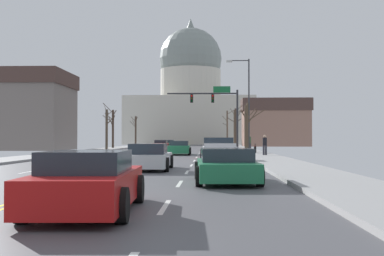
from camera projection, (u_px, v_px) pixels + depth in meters
The scene contains 25 objects.
ground at pixel (156, 156), 39.73m from camera, with size 20.00×180.00×0.20m.
signal_gantry at pixel (218, 105), 52.74m from camera, with size 7.91×0.41×7.09m.
street_lamp_right at pixel (246, 98), 44.53m from camera, with size 2.18×0.24×8.78m.
capitol_building at pixel (191, 98), 114.38m from camera, with size 29.69×19.85×30.39m.
sedan_near_00 at pixel (219, 147), 48.85m from camera, with size 2.10×4.66×1.25m.
sedan_near_01 at pixel (179, 148), 42.15m from camera, with size 2.07×4.42×1.23m.
sedan_near_02 at pixel (216, 150), 35.17m from camera, with size 2.06×4.75×1.22m.
pickup_truck_near_03 at pixel (219, 151), 29.72m from camera, with size 2.32×5.30×1.52m.
sedan_near_04 at pixel (149, 158), 22.31m from camera, with size 2.08×4.69×1.23m.
sedan_near_05 at pixel (226, 166), 15.96m from camera, with size 2.22×4.50×1.15m.
sedan_near_06 at pixel (88, 183), 9.62m from camera, with size 2.09×4.37×1.24m.
sedan_oncoming_00 at pixel (161, 145), 62.17m from camera, with size 1.96×4.67×1.21m.
sedan_oncoming_01 at pixel (169, 144), 73.46m from camera, with size 2.04×4.33×1.17m.
flank_building_00 at pixel (25, 110), 59.50m from camera, with size 11.02×10.20×9.76m.
flank_building_01 at pixel (275, 122), 84.28m from camera, with size 12.01×6.47×8.40m.
bare_tree_00 at pixel (236, 126), 77.35m from camera, with size 2.43×2.01×6.16m.
bare_tree_01 at pixel (107, 128), 57.24m from camera, with size 1.45×1.83×5.27m.
bare_tree_02 at pixel (235, 126), 82.31m from camera, with size 2.16×1.37×7.06m.
bare_tree_03 at pixel (136, 130), 81.72m from camera, with size 1.42×0.84×5.09m.
bare_tree_04 at pixel (247, 127), 43.61m from camera, with size 2.19×2.31×4.68m.
bare_tree_05 at pixel (113, 127), 65.51m from camera, with size 1.78×2.07×6.19m.
bare_tree_06 at pixel (227, 127), 87.99m from camera, with size 2.11×1.87×6.45m.
pedestrian_00 at pixel (249, 142), 47.79m from camera, with size 0.35×0.34×1.70m.
pedestrian_01 at pixel (265, 144), 37.68m from camera, with size 0.35×0.34×1.60m.
bicycle_parked at pixel (255, 149), 43.39m from camera, with size 0.12×1.77×0.85m.
Camera 1 is at (4.47, -39.63, 1.50)m, focal length 44.50 mm.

